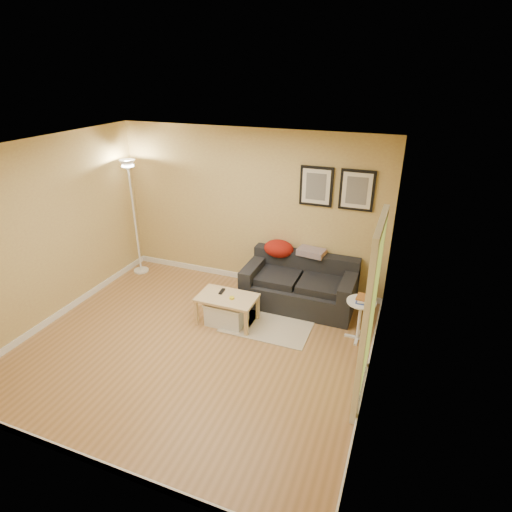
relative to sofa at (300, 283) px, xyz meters
name	(u,v)px	position (x,y,z in m)	size (l,w,h in m)	color
floor	(196,345)	(-1.01, -1.53, -0.38)	(4.50, 4.50, 0.00)	#A87848
ceiling	(181,150)	(-1.01, -1.53, 2.23)	(4.50, 4.50, 0.00)	white
wall_back	(250,210)	(-1.01, 0.47, 0.92)	(4.50, 4.50, 0.00)	tan
wall_front	(67,355)	(-1.01, -3.53, 0.92)	(4.50, 4.50, 0.00)	tan
wall_left	(48,233)	(-3.26, -1.53, 0.92)	(4.00, 4.00, 0.00)	tan
wall_right	(378,291)	(1.24, -1.53, 0.92)	(4.00, 4.00, 0.00)	tan
baseboard_back	(250,278)	(-1.01, 0.46, -0.33)	(4.50, 0.02, 0.10)	white
baseboard_front	(93,461)	(-1.01, -3.52, -0.33)	(4.50, 0.02, 0.10)	white
baseboard_left	(66,310)	(-3.25, -1.53, -0.33)	(0.02, 4.00, 0.10)	white
baseboard_right	(364,383)	(1.23, -1.53, -0.33)	(0.02, 4.00, 0.10)	white
sofa	(300,283)	(0.00, 0.00, 0.00)	(1.70, 0.90, 0.75)	black
red_throw	(279,249)	(-0.44, 0.28, 0.40)	(0.48, 0.36, 0.28)	maroon
plaid_throw	(311,252)	(0.08, 0.32, 0.41)	(0.42, 0.26, 0.10)	tan
framed_print_left	(316,186)	(0.07, 0.45, 1.43)	(0.50, 0.04, 0.60)	black
framed_print_right	(357,190)	(0.67, 0.45, 1.43)	(0.50, 0.04, 0.60)	black
area_rug	(268,324)	(-0.25, -0.73, -0.37)	(1.25, 0.85, 0.01)	beige
green_runner	(235,314)	(-0.82, -0.65, -0.37)	(0.70, 0.50, 0.01)	#668C4C
coffee_table	(227,309)	(-0.84, -0.86, -0.16)	(0.84, 0.52, 0.42)	#E5C28B
remote_control	(222,291)	(-0.97, -0.76, 0.06)	(0.05, 0.16, 0.02)	black
tape_roll	(232,298)	(-0.75, -0.89, 0.06)	(0.07, 0.07, 0.03)	yellow
storage_bin	(227,312)	(-0.84, -0.89, -0.20)	(0.57, 0.41, 0.35)	white
side_table	(359,320)	(1.01, -0.60, -0.08)	(0.39, 0.39, 0.60)	white
book_stack	(363,299)	(1.02, -0.59, 0.26)	(0.17, 0.22, 0.07)	#364EA4
floor_lamp	(135,221)	(-3.01, 0.06, 0.60)	(0.27, 0.27, 2.05)	white
doorway	(369,319)	(1.19, -1.68, 0.65)	(0.12, 1.01, 2.13)	white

